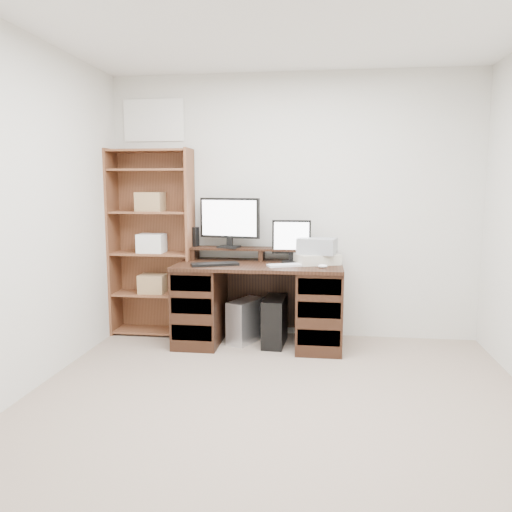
% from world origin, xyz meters
% --- Properties ---
extents(room, '(3.54, 4.04, 2.54)m').
position_xyz_m(room, '(-0.00, 0.00, 1.25)').
color(room, gray).
rests_on(room, ground).
extents(desk, '(1.50, 0.70, 0.75)m').
position_xyz_m(desk, '(-0.28, 1.64, 0.39)').
color(desk, black).
rests_on(desk, ground).
extents(riser_shelf, '(1.40, 0.22, 0.12)m').
position_xyz_m(riser_shelf, '(-0.28, 1.85, 0.84)').
color(riser_shelf, black).
rests_on(riser_shelf, desk).
extents(monitor_wide, '(0.59, 0.20, 0.47)m').
position_xyz_m(monitor_wide, '(-0.58, 1.83, 1.13)').
color(monitor_wide, black).
rests_on(monitor_wide, riser_shelf).
extents(monitor_small, '(0.36, 0.13, 0.39)m').
position_xyz_m(monitor_small, '(0.01, 1.77, 0.96)').
color(monitor_small, black).
rests_on(monitor_small, desk).
extents(speaker, '(0.09, 0.09, 0.19)m').
position_xyz_m(speaker, '(-0.94, 1.89, 0.96)').
color(speaker, black).
rests_on(speaker, riser_shelf).
extents(keyboard_black, '(0.44, 0.28, 0.02)m').
position_xyz_m(keyboard_black, '(-0.65, 1.49, 0.76)').
color(keyboard_black, black).
rests_on(keyboard_black, desk).
extents(keyboard_white, '(0.40, 0.27, 0.02)m').
position_xyz_m(keyboard_white, '(0.00, 1.54, 0.76)').
color(keyboard_white, silver).
rests_on(keyboard_white, desk).
extents(mouse, '(0.09, 0.07, 0.03)m').
position_xyz_m(mouse, '(0.30, 1.48, 0.77)').
color(mouse, white).
rests_on(mouse, desk).
extents(printer, '(0.44, 0.39, 0.09)m').
position_xyz_m(printer, '(0.25, 1.71, 0.80)').
color(printer, beige).
rests_on(printer, desk).
extents(basket, '(0.37, 0.30, 0.14)m').
position_xyz_m(basket, '(0.25, 1.71, 0.91)').
color(basket, '#92979C').
rests_on(basket, printer).
extents(tower_silver, '(0.33, 0.44, 0.40)m').
position_xyz_m(tower_silver, '(-0.41, 1.69, 0.20)').
color(tower_silver, silver).
rests_on(tower_silver, ground).
extents(tower_black, '(0.21, 0.45, 0.44)m').
position_xyz_m(tower_black, '(-0.13, 1.64, 0.22)').
color(tower_black, black).
rests_on(tower_black, ground).
extents(bookshelf, '(0.80, 0.30, 1.80)m').
position_xyz_m(bookshelf, '(-1.35, 1.86, 0.92)').
color(bookshelf, brown).
rests_on(bookshelf, ground).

